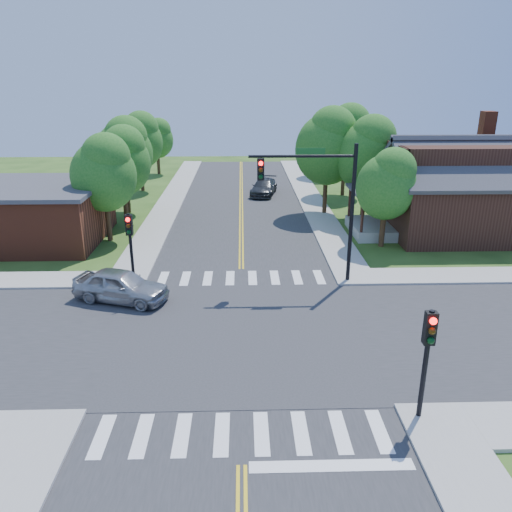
{
  "coord_description": "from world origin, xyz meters",
  "views": [
    {
      "loc": [
        0.08,
        -18.57,
        10.22
      ],
      "look_at": [
        0.72,
        3.66,
        2.2
      ],
      "focal_mm": 35.0,
      "sensor_mm": 36.0,
      "label": 1
    }
  ],
  "objects_px": {
    "house_ne": "(465,185)",
    "car_silver": "(121,286)",
    "signal_mast_ne": "(319,192)",
    "signal_pole_nw": "(130,236)",
    "car_dgrey": "(264,187)",
    "signal_pole_se": "(428,345)"
  },
  "relations": [
    {
      "from": "house_ne",
      "to": "car_silver",
      "type": "bearing_deg",
      "value": -152.77
    },
    {
      "from": "signal_mast_ne",
      "to": "house_ne",
      "type": "xyz_separation_m",
      "value": [
        11.19,
        8.65,
        -1.52
      ]
    },
    {
      "from": "car_silver",
      "to": "house_ne",
      "type": "bearing_deg",
      "value": -44.45
    },
    {
      "from": "signal_pole_nw",
      "to": "house_ne",
      "type": "xyz_separation_m",
      "value": [
        20.71,
        8.66,
        0.67
      ]
    },
    {
      "from": "car_silver",
      "to": "car_dgrey",
      "type": "height_order",
      "value": "car_silver"
    },
    {
      "from": "signal_pole_se",
      "to": "house_ne",
      "type": "bearing_deg",
      "value": 64.42
    },
    {
      "from": "car_silver",
      "to": "car_dgrey",
      "type": "xyz_separation_m",
      "value": [
        7.82,
        22.71,
        -0.08
      ]
    },
    {
      "from": "signal_pole_se",
      "to": "house_ne",
      "type": "relative_size",
      "value": 0.29
    },
    {
      "from": "signal_pole_se",
      "to": "car_silver",
      "type": "relative_size",
      "value": 0.77
    },
    {
      "from": "signal_pole_nw",
      "to": "signal_mast_ne",
      "type": "bearing_deg",
      "value": 0.07
    },
    {
      "from": "signal_pole_nw",
      "to": "car_silver",
      "type": "bearing_deg",
      "value": -94.23
    },
    {
      "from": "signal_mast_ne",
      "to": "car_silver",
      "type": "relative_size",
      "value": 1.46
    },
    {
      "from": "house_ne",
      "to": "car_silver",
      "type": "relative_size",
      "value": 2.64
    },
    {
      "from": "signal_mast_ne",
      "to": "signal_pole_nw",
      "type": "distance_m",
      "value": 9.76
    },
    {
      "from": "car_silver",
      "to": "car_dgrey",
      "type": "bearing_deg",
      "value": -0.69
    },
    {
      "from": "house_ne",
      "to": "car_dgrey",
      "type": "bearing_deg",
      "value": 137.44
    },
    {
      "from": "signal_pole_se",
      "to": "car_dgrey",
      "type": "bearing_deg",
      "value": 96.33
    },
    {
      "from": "car_dgrey",
      "to": "house_ne",
      "type": "bearing_deg",
      "value": -30.95
    },
    {
      "from": "signal_pole_nw",
      "to": "car_dgrey",
      "type": "distance_m",
      "value": 22.1
    },
    {
      "from": "signal_mast_ne",
      "to": "car_silver",
      "type": "xyz_separation_m",
      "value": [
        -9.67,
        -2.09,
        -4.07
      ]
    },
    {
      "from": "signal_pole_se",
      "to": "car_silver",
      "type": "height_order",
      "value": "signal_pole_se"
    },
    {
      "from": "house_ne",
      "to": "car_silver",
      "type": "distance_m",
      "value": 23.6
    }
  ]
}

